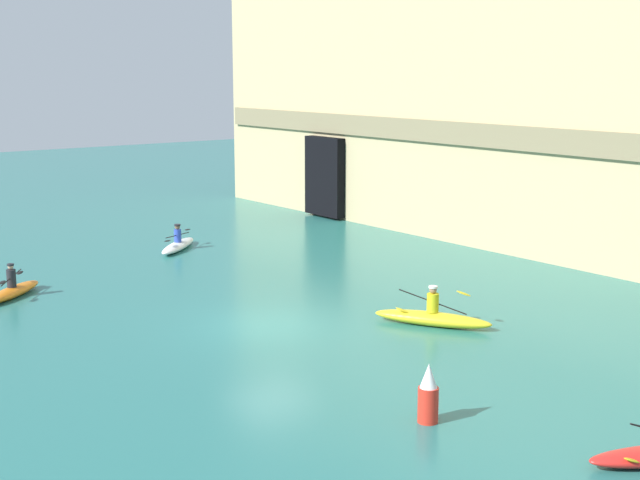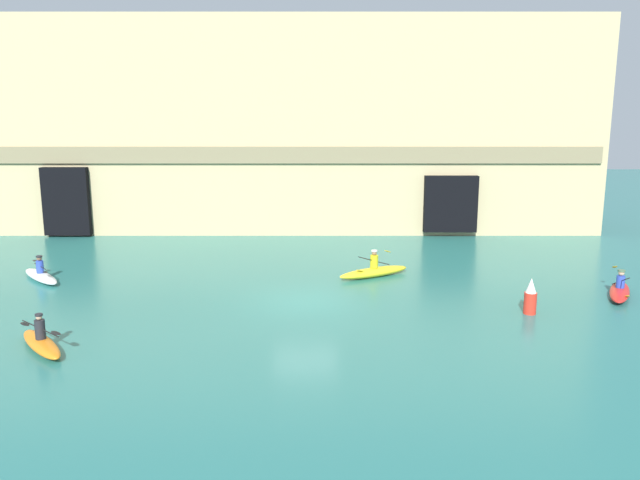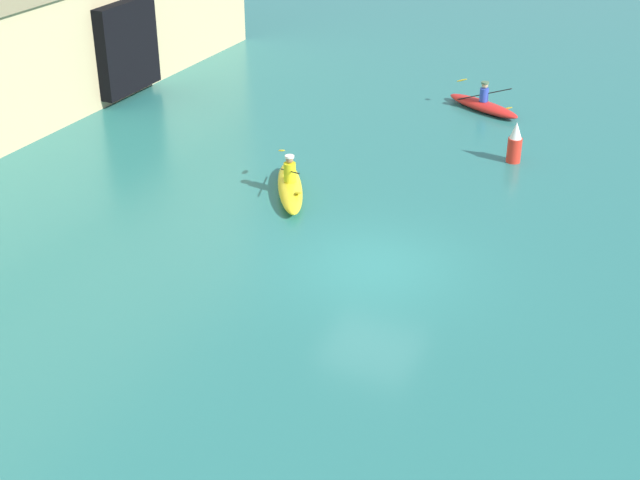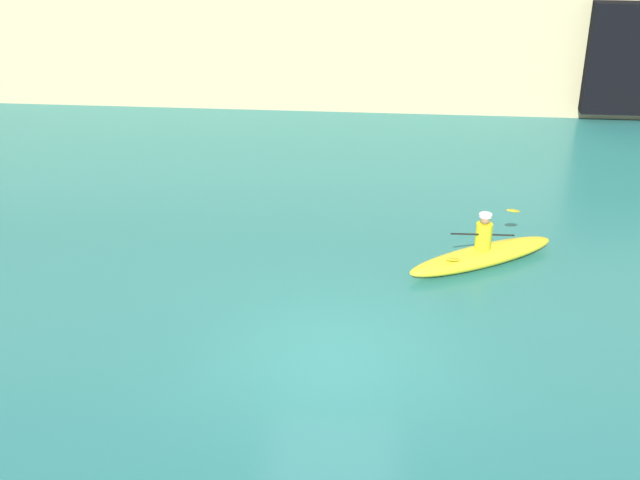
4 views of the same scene
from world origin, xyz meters
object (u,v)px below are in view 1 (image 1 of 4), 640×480
object	(u,v)px
kayak_orange	(12,291)
kayak_white	(178,245)
kayak_yellow	(432,317)
marker_buoy	(428,395)

from	to	relation	value
kayak_orange	kayak_white	distance (m)	8.96
kayak_yellow	marker_buoy	size ratio (longest dim) A/B	2.59
kayak_white	marker_buoy	distance (m)	20.28
kayak_orange	marker_buoy	size ratio (longest dim) A/B	2.12
kayak_orange	marker_buoy	world-z (taller)	marker_buoy
marker_buoy	kayak_orange	bearing A→B (deg)	-167.72
kayak_yellow	kayak_white	size ratio (longest dim) A/B	1.14
kayak_yellow	kayak_orange	xyz separation A→B (m)	(-10.92, -8.75, -0.03)
kayak_yellow	marker_buoy	distance (m)	7.38
kayak_yellow	kayak_white	world-z (taller)	kayak_yellow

